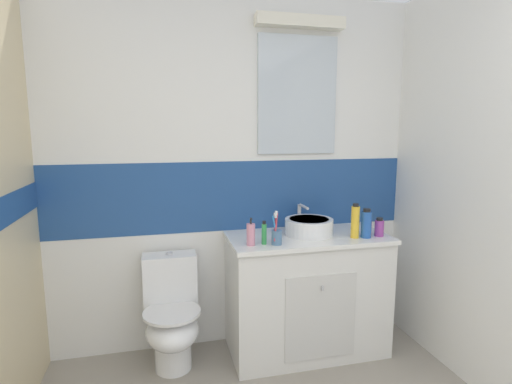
# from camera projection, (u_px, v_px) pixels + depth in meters

# --- Properties ---
(wall_back_tiled) EXTENTS (3.20, 0.20, 2.50)m
(wall_back_tiled) POSITION_uv_depth(u_px,v_px,m) (235.00, 173.00, 2.91)
(wall_back_tiled) COLOR white
(wall_back_tiled) RESTS_ON ground_plane
(vanity_cabinet) EXTENTS (1.10, 0.55, 0.85)m
(vanity_cabinet) POSITION_uv_depth(u_px,v_px,m) (306.00, 293.00, 2.85)
(vanity_cabinet) COLOR silver
(vanity_cabinet) RESTS_ON ground_plane
(sink_basin) EXTENTS (0.33, 0.38, 0.19)m
(sink_basin) POSITION_uv_depth(u_px,v_px,m) (309.00, 226.00, 2.79)
(sink_basin) COLOR white
(sink_basin) RESTS_ON vanity_cabinet
(toilet) EXTENTS (0.37, 0.50, 0.75)m
(toilet) POSITION_uv_depth(u_px,v_px,m) (172.00, 316.00, 2.65)
(toilet) COLOR white
(toilet) RESTS_ON ground_plane
(toothbrush_cup) EXTENTS (0.07, 0.07, 0.22)m
(toothbrush_cup) POSITION_uv_depth(u_px,v_px,m) (277.00, 235.00, 2.54)
(toothbrush_cup) COLOR #4C7299
(toothbrush_cup) RESTS_ON vanity_cabinet
(soap_dispenser) EXTENTS (0.05, 0.05, 0.18)m
(soap_dispenser) POSITION_uv_depth(u_px,v_px,m) (251.00, 234.00, 2.53)
(soap_dispenser) COLOR pink
(soap_dispenser) RESTS_ON vanity_cabinet
(shampoo_bottle_tall) EXTENTS (0.06, 0.06, 0.24)m
(shampoo_bottle_tall) POSITION_uv_depth(u_px,v_px,m) (355.00, 221.00, 2.70)
(shampoo_bottle_tall) COLOR yellow
(shampoo_bottle_tall) RESTS_ON vanity_cabinet
(lotion_bottle_short) EXTENTS (0.06, 0.06, 0.13)m
(lotion_bottle_short) POSITION_uv_depth(u_px,v_px,m) (379.00, 227.00, 2.75)
(lotion_bottle_short) COLOR #993F99
(lotion_bottle_short) RESTS_ON vanity_cabinet
(mouthwash_bottle) EXTENTS (0.07, 0.07, 0.20)m
(mouthwash_bottle) POSITION_uv_depth(u_px,v_px,m) (366.00, 224.00, 2.70)
(mouthwash_bottle) COLOR #2659B2
(mouthwash_bottle) RESTS_ON vanity_cabinet
(toothpaste_tube_upright) EXTENTS (0.03, 0.03, 0.15)m
(toothpaste_tube_upright) POSITION_uv_depth(u_px,v_px,m) (264.00, 233.00, 2.55)
(toothpaste_tube_upright) COLOR green
(toothpaste_tube_upright) RESTS_ON vanity_cabinet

